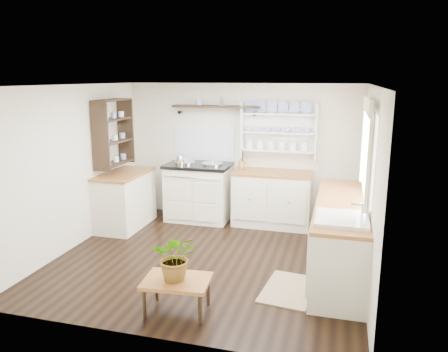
{
  "coord_description": "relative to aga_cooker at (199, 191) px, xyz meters",
  "views": [
    {
      "loc": [
        1.65,
        -5.26,
        2.4
      ],
      "look_at": [
        0.15,
        0.25,
        1.1
      ],
      "focal_mm": 35.0,
      "sensor_mm": 36.0,
      "label": 1
    }
  ],
  "objects": [
    {
      "name": "floor",
      "position": [
        0.66,
        -1.57,
        -0.49
      ],
      "size": [
        4.0,
        3.8,
        0.01
      ],
      "primitive_type": "cube",
      "color": "black",
      "rests_on": "ground"
    },
    {
      "name": "wall_back",
      "position": [
        0.66,
        0.33,
        0.66
      ],
      "size": [
        4.0,
        0.02,
        2.3
      ],
      "primitive_type": "cube",
      "color": "beige",
      "rests_on": "ground"
    },
    {
      "name": "wall_right",
      "position": [
        2.66,
        -1.57,
        0.66
      ],
      "size": [
        0.02,
        3.8,
        2.3
      ],
      "primitive_type": "cube",
      "color": "beige",
      "rests_on": "ground"
    },
    {
      "name": "wall_left",
      "position": [
        -1.34,
        -1.57,
        0.66
      ],
      "size": [
        0.02,
        3.8,
        2.3
      ],
      "primitive_type": "cube",
      "color": "beige",
      "rests_on": "ground"
    },
    {
      "name": "ceiling",
      "position": [
        0.66,
        -1.57,
        1.81
      ],
      "size": [
        4.0,
        3.8,
        0.01
      ],
      "primitive_type": "cube",
      "color": "white",
      "rests_on": "wall_back"
    },
    {
      "name": "window",
      "position": [
        2.61,
        -1.42,
        1.07
      ],
      "size": [
        0.08,
        1.55,
        1.22
      ],
      "color": "white",
      "rests_on": "wall_right"
    },
    {
      "name": "aga_cooker",
      "position": [
        0.0,
        0.0,
        0.0
      ],
      "size": [
        1.09,
        0.75,
        1.0
      ],
      "color": "white",
      "rests_on": "floor"
    },
    {
      "name": "back_cabinets",
      "position": [
        1.26,
        0.03,
        -0.03
      ],
      "size": [
        1.27,
        0.63,
        0.9
      ],
      "color": "silver",
      "rests_on": "floor"
    },
    {
      "name": "right_cabinets",
      "position": [
        2.36,
        -1.47,
        -0.03
      ],
      "size": [
        0.62,
        2.43,
        0.9
      ],
      "color": "silver",
      "rests_on": "floor"
    },
    {
      "name": "belfast_sink",
      "position": [
        2.36,
        -2.22,
        0.31
      ],
      "size": [
        0.55,
        0.6,
        0.45
      ],
      "color": "white",
      "rests_on": "right_cabinets"
    },
    {
      "name": "left_cabinets",
      "position": [
        -1.04,
        -0.67,
        -0.03
      ],
      "size": [
        0.62,
        1.13,
        0.9
      ],
      "color": "silver",
      "rests_on": "floor"
    },
    {
      "name": "plate_rack",
      "position": [
        1.31,
        0.29,
        1.06
      ],
      "size": [
        1.2,
        0.22,
        0.9
      ],
      "color": "white",
      "rests_on": "wall_back"
    },
    {
      "name": "high_shelf",
      "position": [
        0.26,
        0.21,
        1.42
      ],
      "size": [
        1.5,
        0.29,
        0.16
      ],
      "color": "black",
      "rests_on": "wall_back"
    },
    {
      "name": "left_shelving",
      "position": [
        -1.18,
        -0.67,
        1.06
      ],
      "size": [
        0.28,
        0.8,
        1.05
      ],
      "primitive_type": "cube",
      "color": "black",
      "rests_on": "wall_left"
    },
    {
      "name": "kettle",
      "position": [
        -0.28,
        -0.12,
        0.54
      ],
      "size": [
        0.17,
        0.17,
        0.21
      ],
      "primitive_type": null,
      "color": "silver",
      "rests_on": "aga_cooker"
    },
    {
      "name": "utensil_crock",
      "position": [
        0.72,
        0.11,
        0.48
      ],
      "size": [
        0.11,
        0.11,
        0.13
      ],
      "primitive_type": "cylinder",
      "color": "olive",
      "rests_on": "back_cabinets"
    },
    {
      "name": "center_table",
      "position": [
        0.75,
        -2.97,
        -0.17
      ],
      "size": [
        0.72,
        0.54,
        0.37
      ],
      "rotation": [
        0.0,
        0.0,
        0.09
      ],
      "color": "brown",
      "rests_on": "floor"
    },
    {
      "name": "potted_plant",
      "position": [
        0.75,
        -2.97,
        0.13
      ],
      "size": [
        0.53,
        0.49,
        0.5
      ],
      "primitive_type": "imported",
      "rotation": [
        0.0,
        0.0,
        0.24
      ],
      "color": "#3F7233",
      "rests_on": "center_table"
    },
    {
      "name": "floor_rug",
      "position": [
        1.82,
        -2.18,
        -0.49
      ],
      "size": [
        0.64,
        0.91,
        0.02
      ],
      "primitive_type": "cube",
      "rotation": [
        0.0,
        0.0,
        -0.12
      ],
      "color": "#7E6649",
      "rests_on": "floor"
    }
  ]
}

